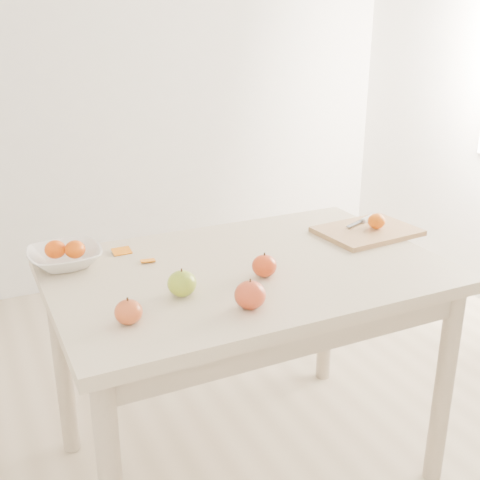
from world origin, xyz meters
name	(u,v)px	position (x,y,z in m)	size (l,w,h in m)	color
ground	(246,461)	(0.00, 0.00, 0.00)	(3.50, 3.50, 0.00)	#C6B293
table	(247,295)	(0.00, 0.00, 0.65)	(1.20, 0.80, 0.75)	beige
cutting_board	(367,231)	(0.52, 0.08, 0.76)	(0.34, 0.25, 0.02)	#AA7F55
board_tangerine	(377,221)	(0.55, 0.07, 0.80)	(0.06, 0.06, 0.05)	#D35807
fruit_bowl	(65,257)	(-0.51, 0.25, 0.78)	(0.22, 0.22, 0.05)	white
bowl_tangerine_near	(55,249)	(-0.53, 0.26, 0.81)	(0.06, 0.06, 0.06)	#CE4F07
bowl_tangerine_far	(75,249)	(-0.48, 0.23, 0.80)	(0.06, 0.06, 0.06)	#C75F07
orange_peel_a	(122,252)	(-0.32, 0.28, 0.75)	(0.06, 0.04, 0.00)	orange
orange_peel_b	(148,261)	(-0.27, 0.17, 0.75)	(0.04, 0.04, 0.00)	orange
paring_knife	(366,219)	(0.56, 0.15, 0.78)	(0.17, 0.08, 0.01)	silver
apple_green	(182,283)	(-0.25, -0.11, 0.79)	(0.08, 0.08, 0.07)	#6CA219
apple_red_c	(250,295)	(-0.12, -0.26, 0.79)	(0.08, 0.08, 0.08)	maroon
apple_red_e	(264,266)	(0.01, -0.09, 0.78)	(0.07, 0.07, 0.07)	#A50A0D
apple_red_d	(128,312)	(-0.43, -0.20, 0.78)	(0.07, 0.07, 0.06)	maroon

